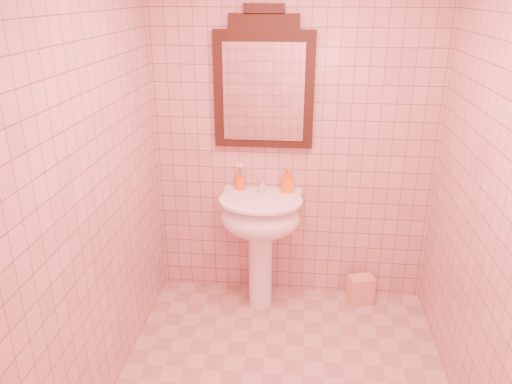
# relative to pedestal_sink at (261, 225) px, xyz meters

# --- Properties ---
(back_wall) EXTENTS (2.00, 0.02, 2.50)m
(back_wall) POSITION_rel_pedestal_sink_xyz_m (0.21, 0.23, 0.59)
(back_wall) COLOR #D49C94
(back_wall) RESTS_ON floor
(pedestal_sink) EXTENTS (0.58, 0.58, 0.86)m
(pedestal_sink) POSITION_rel_pedestal_sink_xyz_m (0.00, 0.00, 0.00)
(pedestal_sink) COLOR white
(pedestal_sink) RESTS_ON floor
(faucet) EXTENTS (0.04, 0.16, 0.11)m
(faucet) POSITION_rel_pedestal_sink_xyz_m (0.00, 0.14, 0.26)
(faucet) COLOR white
(faucet) RESTS_ON pedestal_sink
(mirror) EXTENTS (0.68, 0.06, 0.95)m
(mirror) POSITION_rel_pedestal_sink_xyz_m (0.00, 0.20, 0.96)
(mirror) COLOR black
(mirror) RESTS_ON back_wall
(toothbrush_cup) EXTENTS (0.07, 0.07, 0.17)m
(toothbrush_cup) POSITION_rel_pedestal_sink_xyz_m (-0.17, 0.17, 0.25)
(toothbrush_cup) COLOR orange
(toothbrush_cup) RESTS_ON pedestal_sink
(soap_dispenser) EXTENTS (0.09, 0.09, 0.18)m
(soap_dispenser) POSITION_rel_pedestal_sink_xyz_m (0.18, 0.15, 0.29)
(soap_dispenser) COLOR orange
(soap_dispenser) RESTS_ON pedestal_sink
(towel) EXTENTS (0.21, 0.17, 0.22)m
(towel) POSITION_rel_pedestal_sink_xyz_m (0.75, 0.10, -0.55)
(towel) COLOR #F2B18E
(towel) RESTS_ON floor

